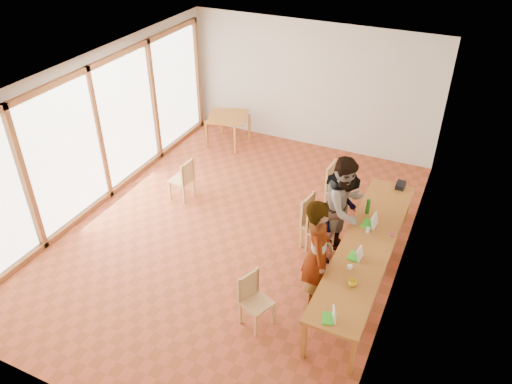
# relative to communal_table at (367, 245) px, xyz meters

# --- Properties ---
(ground) EXTENTS (8.00, 8.00, 0.00)m
(ground) POSITION_rel_communal_table_xyz_m (-2.50, 0.21, -0.70)
(ground) COLOR #A64428
(ground) RESTS_ON ground
(wall_back) EXTENTS (6.00, 0.10, 3.00)m
(wall_back) POSITION_rel_communal_table_xyz_m (-2.50, 4.21, 0.80)
(wall_back) COLOR beige
(wall_back) RESTS_ON ground
(wall_front) EXTENTS (6.00, 0.10, 3.00)m
(wall_front) POSITION_rel_communal_table_xyz_m (-2.50, -3.79, 0.80)
(wall_front) COLOR beige
(wall_front) RESTS_ON ground
(wall_right) EXTENTS (0.10, 8.00, 3.00)m
(wall_right) POSITION_rel_communal_table_xyz_m (0.50, 0.21, 0.80)
(wall_right) COLOR beige
(wall_right) RESTS_ON ground
(window_wall) EXTENTS (0.10, 8.00, 3.00)m
(window_wall) POSITION_rel_communal_table_xyz_m (-5.46, 0.21, 0.80)
(window_wall) COLOR white
(window_wall) RESTS_ON ground
(ceiling) EXTENTS (6.00, 8.00, 0.04)m
(ceiling) POSITION_rel_communal_table_xyz_m (-2.50, 0.21, 2.32)
(ceiling) COLOR white
(ceiling) RESTS_ON wall_back
(communal_table) EXTENTS (0.80, 4.00, 0.75)m
(communal_table) POSITION_rel_communal_table_xyz_m (0.00, 0.00, 0.00)
(communal_table) COLOR #A26A24
(communal_table) RESTS_ON ground
(side_table) EXTENTS (0.90, 0.90, 0.75)m
(side_table) POSITION_rel_communal_table_xyz_m (-4.30, 3.36, -0.03)
(side_table) COLOR #A26A24
(side_table) RESTS_ON ground
(chair_near) EXTENTS (0.53, 0.53, 0.46)m
(chair_near) POSITION_rel_communal_table_xyz_m (-1.28, -1.61, -0.17)
(chair_near) COLOR #DCB46E
(chair_near) RESTS_ON ground
(chair_mid) EXTENTS (0.47, 0.47, 0.46)m
(chair_mid) POSITION_rel_communal_table_xyz_m (-0.99, 0.42, -0.18)
(chair_mid) COLOR #DCB46E
(chair_mid) RESTS_ON ground
(chair_far) EXTENTS (0.52, 0.52, 0.52)m
(chair_far) POSITION_rel_communal_table_xyz_m (-1.10, 0.50, -0.10)
(chair_far) COLOR #DCB46E
(chair_far) RESTS_ON ground
(chair_empty) EXTENTS (0.48, 0.48, 0.53)m
(chair_empty) POSITION_rel_communal_table_xyz_m (-1.09, 1.76, -0.10)
(chair_empty) COLOR #DCB46E
(chair_empty) RESTS_ON ground
(chair_spare) EXTENTS (0.44, 0.44, 0.47)m
(chair_spare) POSITION_rel_communal_table_xyz_m (-3.96, 0.81, -0.16)
(chair_spare) COLOR #DCB46E
(chair_spare) RESTS_ON ground
(person_near) EXTENTS (0.67, 0.80, 1.89)m
(person_near) POSITION_rel_communal_table_xyz_m (-0.58, -0.82, 0.24)
(person_near) COLOR gray
(person_near) RESTS_ON ground
(person_mid) EXTENTS (1.00, 1.13, 1.92)m
(person_mid) POSITION_rel_communal_table_xyz_m (-0.55, 0.48, 0.26)
(person_mid) COLOR gray
(person_mid) RESTS_ON ground
(person_far) EXTENTS (0.80, 1.13, 1.59)m
(person_far) POSITION_rel_communal_table_xyz_m (-0.65, 0.64, 0.09)
(person_far) COLOR gray
(person_far) RESTS_ON ground
(laptop_near) EXTENTS (0.24, 0.26, 0.18)m
(laptop_near) POSITION_rel_communal_table_xyz_m (-0.04, -1.79, 0.10)
(laptop_near) COLOR green
(laptop_near) RESTS_ON communal_table
(laptop_mid) EXTENTS (0.22, 0.25, 0.19)m
(laptop_mid) POSITION_rel_communal_table_xyz_m (-0.06, -0.43, 0.10)
(laptop_mid) COLOR green
(laptop_mid) RESTS_ON communal_table
(laptop_far) EXTENTS (0.25, 0.28, 0.22)m
(laptop_far) POSITION_rel_communal_table_xyz_m (-0.06, 0.48, 0.11)
(laptop_far) COLOR green
(laptop_far) RESTS_ON communal_table
(yellow_mug) EXTENTS (0.15, 0.15, 0.10)m
(yellow_mug) POSITION_rel_communal_table_xyz_m (0.04, -1.05, 0.10)
(yellow_mug) COLOR yellow
(yellow_mug) RESTS_ON communal_table
(green_bottle) EXTENTS (0.07, 0.07, 0.28)m
(green_bottle) POSITION_rel_communal_table_xyz_m (-0.21, 0.80, 0.19)
(green_bottle) COLOR #1D671C
(green_bottle) RESTS_ON communal_table
(clear_glass) EXTENTS (0.07, 0.07, 0.09)m
(clear_glass) POSITION_rel_communal_table_xyz_m (-0.07, 0.27, 0.09)
(clear_glass) COLOR silver
(clear_glass) RESTS_ON communal_table
(condiment_cup) EXTENTS (0.08, 0.08, 0.06)m
(condiment_cup) POSITION_rel_communal_table_xyz_m (-0.09, -0.71, 0.08)
(condiment_cup) COLOR white
(condiment_cup) RESTS_ON communal_table
(pink_phone) EXTENTS (0.05, 0.10, 0.01)m
(pink_phone) POSITION_rel_communal_table_xyz_m (0.32, 0.38, 0.05)
(pink_phone) COLOR #CB3082
(pink_phone) RESTS_ON communal_table
(black_pouch) EXTENTS (0.16, 0.26, 0.09)m
(black_pouch) POSITION_rel_communal_table_xyz_m (0.14, 1.89, 0.09)
(black_pouch) COLOR black
(black_pouch) RESTS_ON communal_table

